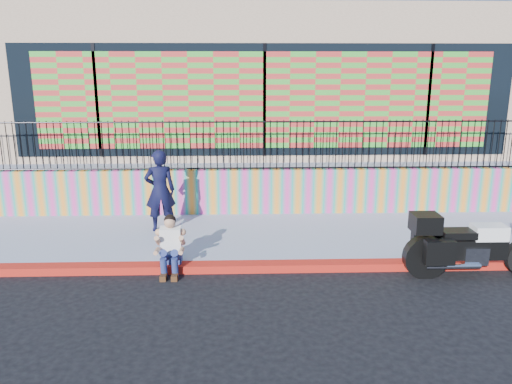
{
  "coord_description": "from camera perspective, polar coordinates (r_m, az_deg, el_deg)",
  "views": [
    {
      "loc": [
        -0.63,
        -8.65,
        3.71
      ],
      "look_at": [
        -0.31,
        1.2,
        1.21
      ],
      "focal_mm": 35.0,
      "sensor_mm": 36.0,
      "label": 1
    }
  ],
  "objects": [
    {
      "name": "ground",
      "position": [
        9.43,
        2.14,
        -8.92
      ],
      "size": [
        90.0,
        90.0,
        0.0
      ],
      "primitive_type": "plane",
      "color": "black",
      "rests_on": "ground"
    },
    {
      "name": "red_curb",
      "position": [
        9.4,
        2.14,
        -8.5
      ],
      "size": [
        16.0,
        0.3,
        0.15
      ],
      "primitive_type": "cube",
      "color": "#AE0C17",
      "rests_on": "ground"
    },
    {
      "name": "sidewalk",
      "position": [
        10.94,
        1.55,
        -5.16
      ],
      "size": [
        16.0,
        3.0,
        0.15
      ],
      "primitive_type": "cube",
      "color": "#999FB8",
      "rests_on": "ground"
    },
    {
      "name": "mural_wall",
      "position": [
        12.29,
        1.13,
        0.07
      ],
      "size": [
        16.0,
        0.2,
        1.1
      ],
      "primitive_type": "cube",
      "color": "#E43C9B",
      "rests_on": "sidewalk"
    },
    {
      "name": "metal_fence",
      "position": [
        12.06,
        1.16,
        5.37
      ],
      "size": [
        15.8,
        0.04,
        1.2
      ],
      "primitive_type": null,
      "color": "black",
      "rests_on": "mural_wall"
    },
    {
      "name": "elevated_platform",
      "position": [
        17.29,
        0.26,
        3.96
      ],
      "size": [
        16.0,
        10.0,
        1.25
      ],
      "primitive_type": "cube",
      "color": "#999FB8",
      "rests_on": "ground"
    },
    {
      "name": "storefront_building",
      "position": [
        16.8,
        0.3,
        12.67
      ],
      "size": [
        14.0,
        8.06,
        4.0
      ],
      "color": "tan",
      "rests_on": "elevated_platform"
    },
    {
      "name": "police_motorcycle",
      "position": [
        9.76,
        23.7,
        -5.22
      ],
      "size": [
        2.53,
        0.84,
        1.58
      ],
      "color": "black",
      "rests_on": "ground"
    },
    {
      "name": "police_officer",
      "position": [
        11.11,
        -10.91,
        0.16
      ],
      "size": [
        0.74,
        0.56,
        1.81
      ],
      "primitive_type": "imported",
      "rotation": [
        0.0,
        0.0,
        3.35
      ],
      "color": "black",
      "rests_on": "sidewalk"
    },
    {
      "name": "seated_man",
      "position": [
        9.25,
        -9.78,
        -6.6
      ],
      "size": [
        0.54,
        0.71,
        1.06
      ],
      "color": "navy",
      "rests_on": "ground"
    }
  ]
}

